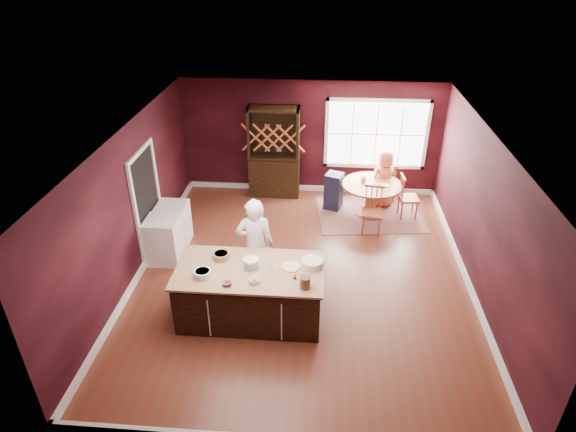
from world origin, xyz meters
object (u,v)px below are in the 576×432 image
Objects in this scene: kitchen_island at (251,294)px; washer at (164,240)px; chair_north at (387,182)px; seated_woman at (384,179)px; baker at (255,246)px; toddler at (338,174)px; hutch at (274,152)px; chair_east at (409,196)px; high_chair at (334,190)px; dining_table at (371,193)px; dryer at (174,223)px; layer_cake at (251,263)px; chair_south at (372,211)px.

kitchen_island is 2.36m from washer.
seated_woman is (-0.11, -0.26, 0.19)m from chair_north.
toddler is (1.43, 3.18, -0.07)m from baker.
hutch is at bearing 90.90° from kitchen_island.
chair_north is 0.34m from seated_woman.
chair_north is at bearing 22.73° from chair_east.
kitchen_island is 2.31× the size of chair_east.
dining_table is at bearing 4.36° from high_chair.
baker is 2.34m from dryer.
layer_cake is 4.31m from hutch.
kitchen_island is 2.40× the size of chair_north.
seated_woman is (0.34, 1.24, 0.16)m from chair_south.
chair_east is (2.96, 3.43, -0.49)m from layer_cake.
chair_south is 1.38m from toddler.
washer reaches higher than dryer.
chair_north reaches higher than dining_table.
dining_table is at bearing 27.07° from seated_woman.
chair_east is at bearing 48.55° from chair_south.
dining_table is 0.56m from seated_woman.
toddler is (1.39, 3.82, -0.18)m from layer_cake.
toddler reaches higher than dryer.
chair_east reaches higher than kitchen_island.
chair_east is at bearing 23.09° from washer.
toddler is 1.58m from hutch.
seated_woman is (0.30, 0.45, 0.14)m from dining_table.
dining_table is 2.44m from hutch.
kitchen_island is 2.62× the size of washer.
baker is 2.06× the size of dryer.
chair_east is 0.47× the size of hutch.
chair_north is at bearing -2.56° from hutch.
chair_east reaches higher than chair_north.
high_chair reaches higher than washer.
chair_north is 2.71m from hutch.
toddler is 3.77m from dryer.
layer_cake is 0.33× the size of chair_south.
hutch is at bearing -37.32° from seated_woman.
baker is at bearing -21.19° from washer.
chair_south is 4.06m from dryer.
toddler is (-1.57, 0.39, 0.31)m from chair_east.
toddler is at bearing -17.91° from hutch.
baker is 6.79× the size of toddler.
washer is 1.03× the size of dryer.
seated_woman is 0.63× the size of hutch.
chair_south is 1.17× the size of washer.
baker is 2.98m from chair_south.
hutch reaches higher than toddler.
high_chair is (1.36, 3.05, -0.44)m from baker.
chair_north is 0.72× the size of seated_woman.
seated_woman reaches higher than chair_north.
chair_east is 1.66m from high_chair.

